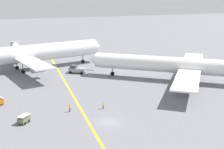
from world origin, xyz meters
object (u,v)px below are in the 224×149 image
at_px(airliner_at_gate_left, 28,54).
at_px(ground_crew_wing_walker_right, 103,105).
at_px(gse_baggage_cart_trailing, 24,119).
at_px(pushback_tug, 77,69).
at_px(jet_bridge, 15,48).
at_px(ground_crew_marshaller_foreground, 70,108).
at_px(airliner_being_pushed, 183,66).

relative_size(airliner_at_gate_left, ground_crew_wing_walker_right, 35.13).
height_order(gse_baggage_cart_trailing, ground_crew_wing_walker_right, gse_baggage_cart_trailing).
bearing_deg(pushback_tug, airliner_at_gate_left, 145.67).
bearing_deg(airliner_at_gate_left, ground_crew_wing_walker_right, -76.12).
distance_m(pushback_tug, jet_bridge, 37.68).
relative_size(pushback_tug, jet_bridge, 0.36).
distance_m(gse_baggage_cart_trailing, jet_bridge, 70.30).
height_order(pushback_tug, ground_crew_wing_walker_right, pushback_tug).
distance_m(airliner_at_gate_left, ground_crew_marshaller_foreground, 44.62).
bearing_deg(ground_crew_marshaller_foreground, airliner_at_gate_left, 94.47).
height_order(pushback_tug, ground_crew_marshaller_foreground, pushback_tug).
bearing_deg(ground_crew_marshaller_foreground, pushback_tug, 71.78).
bearing_deg(gse_baggage_cart_trailing, airliner_at_gate_left, 81.46).
height_order(airliner_being_pushed, jet_bridge, airliner_being_pushed).
bearing_deg(airliner_being_pushed, gse_baggage_cart_trailing, -163.75).
bearing_deg(jet_bridge, airliner_being_pushed, -51.20).
bearing_deg(pushback_tug, ground_crew_wing_walker_right, -95.69).
height_order(airliner_at_gate_left, gse_baggage_cart_trailing, airliner_at_gate_left).
xyz_separation_m(airliner_being_pushed, jet_bridge, (-44.79, 55.71, -0.58)).
xyz_separation_m(airliner_at_gate_left, airliner_being_pushed, (42.27, -32.37, -1.08)).
xyz_separation_m(airliner_at_gate_left, pushback_tug, (14.70, -10.04, -4.68)).
height_order(ground_crew_marshaller_foreground, jet_bridge, jet_bridge).
distance_m(airliner_being_pushed, ground_crew_marshaller_foreground, 40.77).
relative_size(gse_baggage_cart_trailing, ground_crew_marshaller_foreground, 1.79).
bearing_deg(airliner_being_pushed, ground_crew_marshaller_foreground, -163.05).
xyz_separation_m(ground_crew_marshaller_foreground, jet_bridge, (-5.97, 67.54, 3.36)).
height_order(airliner_at_gate_left, ground_crew_wing_walker_right, airliner_at_gate_left).
bearing_deg(jet_bridge, pushback_tug, -62.71).
bearing_deg(gse_baggage_cart_trailing, jet_bridge, 86.32).
xyz_separation_m(airliner_being_pushed, ground_crew_marshaller_foreground, (-38.81, -11.83, -3.95)).
bearing_deg(airliner_at_gate_left, pushback_tug, -34.33).
bearing_deg(jet_bridge, airliner_at_gate_left, -83.85).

